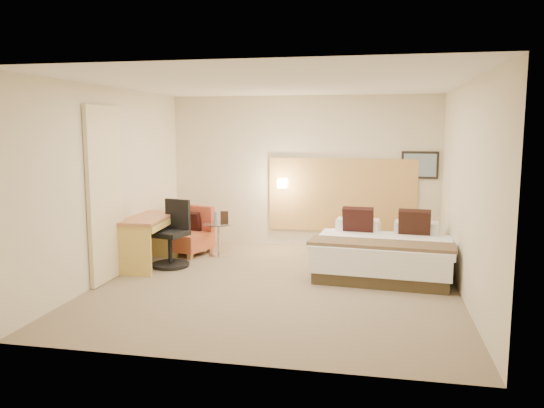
% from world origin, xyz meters
% --- Properties ---
extents(floor, '(4.80, 5.00, 0.02)m').
position_xyz_m(floor, '(0.00, 0.00, -0.01)').
color(floor, '#7F6C55').
rests_on(floor, ground).
extents(ceiling, '(4.80, 5.00, 0.02)m').
position_xyz_m(ceiling, '(0.00, 0.00, 2.71)').
color(ceiling, white).
rests_on(ceiling, floor).
extents(wall_back, '(4.80, 0.02, 2.70)m').
position_xyz_m(wall_back, '(0.00, 2.51, 1.35)').
color(wall_back, beige).
rests_on(wall_back, floor).
extents(wall_front, '(4.80, 0.02, 2.70)m').
position_xyz_m(wall_front, '(0.00, -2.51, 1.35)').
color(wall_front, beige).
rests_on(wall_front, floor).
extents(wall_left, '(0.02, 5.00, 2.70)m').
position_xyz_m(wall_left, '(-2.41, 0.00, 1.35)').
color(wall_left, beige).
rests_on(wall_left, floor).
extents(wall_right, '(0.02, 5.00, 2.70)m').
position_xyz_m(wall_right, '(2.41, 0.00, 1.35)').
color(wall_right, beige).
rests_on(wall_right, floor).
extents(headboard_panel, '(2.60, 0.04, 1.30)m').
position_xyz_m(headboard_panel, '(0.70, 2.47, 0.95)').
color(headboard_panel, tan).
rests_on(headboard_panel, wall_back).
extents(art_frame, '(0.62, 0.03, 0.47)m').
position_xyz_m(art_frame, '(2.02, 2.48, 1.50)').
color(art_frame, black).
rests_on(art_frame, wall_back).
extents(art_canvas, '(0.54, 0.01, 0.39)m').
position_xyz_m(art_canvas, '(2.02, 2.46, 1.50)').
color(art_canvas, gray).
rests_on(art_canvas, wall_back).
extents(lamp_arm, '(0.02, 0.12, 0.02)m').
position_xyz_m(lamp_arm, '(-0.35, 2.42, 1.15)').
color(lamp_arm, silver).
rests_on(lamp_arm, wall_back).
extents(lamp_shade, '(0.15, 0.15, 0.15)m').
position_xyz_m(lamp_shade, '(-0.35, 2.36, 1.15)').
color(lamp_shade, '#F3E2BE').
rests_on(lamp_shade, wall_back).
extents(curtain, '(0.06, 0.90, 2.42)m').
position_xyz_m(curtain, '(-2.36, -0.25, 1.22)').
color(curtain, beige).
rests_on(curtain, wall_left).
extents(bottle_a, '(0.07, 0.07, 0.20)m').
position_xyz_m(bottle_a, '(-1.32, 1.49, 0.65)').
color(bottle_a, '#7A9FBC').
rests_on(bottle_a, side_table).
extents(menu_folder, '(0.14, 0.08, 0.22)m').
position_xyz_m(menu_folder, '(-1.15, 1.41, 0.66)').
color(menu_folder, '#331F14').
rests_on(menu_folder, side_table).
extents(bed, '(2.06, 2.02, 0.94)m').
position_xyz_m(bed, '(1.43, 0.93, 0.30)').
color(bed, '#3C311E').
rests_on(bed, floor).
extents(lounge_chair, '(0.93, 0.87, 0.80)m').
position_xyz_m(lounge_chair, '(-1.84, 1.53, 0.32)').
color(lounge_chair, tan).
rests_on(lounge_chair, floor).
extents(side_table, '(0.59, 0.59, 0.55)m').
position_xyz_m(side_table, '(-1.27, 1.45, 0.31)').
color(side_table, silver).
rests_on(side_table, floor).
extents(desk, '(0.65, 1.28, 0.78)m').
position_xyz_m(desk, '(-2.11, 0.61, 0.62)').
color(desk, '#A96642').
rests_on(desk, floor).
extents(desk_chair, '(0.70, 0.70, 1.02)m').
position_xyz_m(desk_chair, '(-1.78, 0.68, 0.42)').
color(desk_chair, black).
rests_on(desk_chair, floor).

